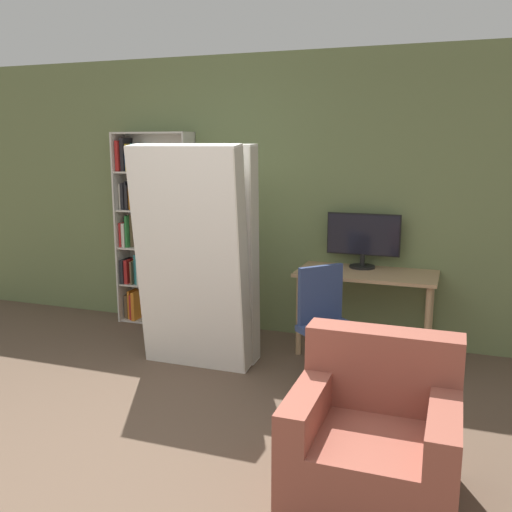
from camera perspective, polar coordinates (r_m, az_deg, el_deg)
name	(u,v)px	position (r m, az deg, el deg)	size (l,w,h in m)	color
wall_back	(276,197)	(5.57, 2.06, 5.88)	(8.00, 0.06, 2.70)	#6B7A4C
desk	(366,284)	(5.15, 10.96, -2.74)	(1.22, 0.60, 0.75)	tan
monitor	(363,238)	(5.25, 10.67, 1.82)	(0.66, 0.23, 0.50)	black
office_chair	(330,339)	(4.47, 7.45, -8.26)	(0.62, 0.62, 0.93)	#4C4C51
bookshelf	(148,229)	(6.04, -10.71, 2.70)	(0.82, 0.27, 1.98)	beige
mattress_near	(192,260)	(4.67, -6.46, -0.37)	(0.93, 0.39, 1.86)	silver
mattress_far	(205,254)	(4.91, -5.09, 0.19)	(0.93, 0.25, 1.86)	silver
armchair	(374,440)	(3.23, 11.76, -17.53)	(0.85, 0.80, 0.85)	#934C3D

